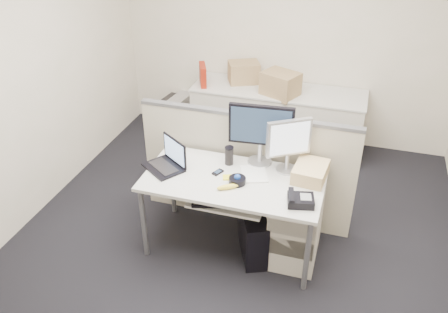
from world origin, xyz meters
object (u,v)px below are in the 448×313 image
(monitor_main, at_px, (261,135))
(laptop, at_px, (163,156))
(desk_phone, at_px, (301,201))
(desk, at_px, (233,185))

(monitor_main, height_order, laptop, monitor_main)
(monitor_main, height_order, desk_phone, monitor_main)
(desk, relative_size, monitor_main, 2.72)
(laptop, bearing_deg, desk, 36.88)
(laptop, height_order, desk_phone, laptop)
(desk, relative_size, laptop, 4.49)
(desk, xyz_separation_m, desk_phone, (0.59, -0.18, 0.10))
(desk, distance_m, desk_phone, 0.63)
(monitor_main, distance_m, laptop, 0.86)
(laptop, distance_m, desk_phone, 1.23)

